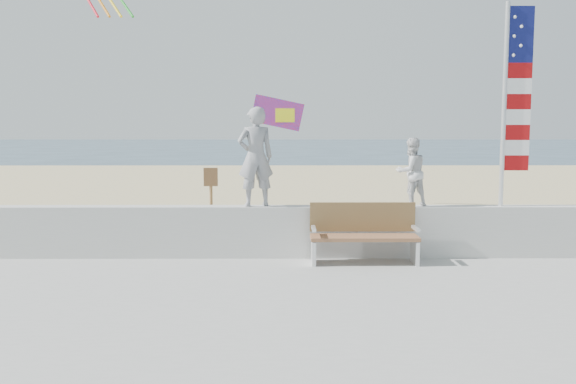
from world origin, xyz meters
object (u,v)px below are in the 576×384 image
at_px(adult, 256,157).
at_px(flag, 512,96).
at_px(child, 411,172).
at_px(bench, 364,233).

height_order(adult, flag, flag).
relative_size(child, bench, 0.66).
relative_size(child, flag, 0.34).
bearing_deg(child, adult, -22.54).
distance_m(adult, child, 2.72).
bearing_deg(child, flag, 157.45).
relative_size(adult, bench, 0.96).
bearing_deg(adult, bench, 150.08).
bearing_deg(bench, child, 27.50).
xyz_separation_m(adult, child, (2.71, 0.00, -0.27)).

